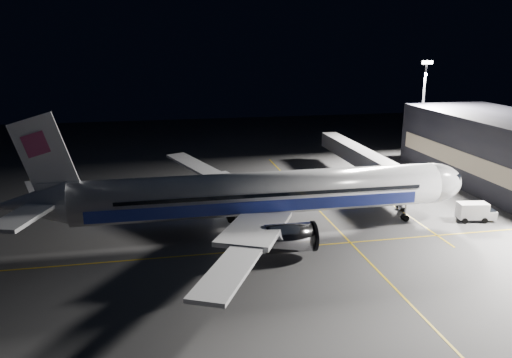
{
  "coord_description": "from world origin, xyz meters",
  "views": [
    {
      "loc": [
        -13.02,
        -60.75,
        24.55
      ],
      "look_at": [
        -0.02,
        4.4,
        6.0
      ],
      "focal_mm": 35.0,
      "sensor_mm": 36.0,
      "label": 1
    }
  ],
  "objects_px": {
    "service_truck": "(476,211)",
    "safety_cone_b": "(233,213)",
    "safety_cone_c": "(204,212)",
    "baggage_tug": "(215,197)",
    "safety_cone_a": "(245,216)",
    "jet_bridge": "(365,159)",
    "airliner": "(255,195)",
    "floodlight_mast_north": "(423,102)"
  },
  "relations": [
    {
      "from": "service_truck",
      "to": "safety_cone_b",
      "type": "height_order",
      "value": "service_truck"
    },
    {
      "from": "service_truck",
      "to": "safety_cone_c",
      "type": "relative_size",
      "value": 9.76
    },
    {
      "from": "service_truck",
      "to": "baggage_tug",
      "type": "bearing_deg",
      "value": 163.93
    },
    {
      "from": "service_truck",
      "to": "baggage_tug",
      "type": "relative_size",
      "value": 2.17
    },
    {
      "from": "baggage_tug",
      "to": "jet_bridge",
      "type": "bearing_deg",
      "value": -7.18
    },
    {
      "from": "floodlight_mast_north",
      "to": "service_truck",
      "type": "relative_size",
      "value": 3.78
    },
    {
      "from": "jet_bridge",
      "to": "safety_cone_b",
      "type": "height_order",
      "value": "jet_bridge"
    },
    {
      "from": "safety_cone_a",
      "to": "safety_cone_b",
      "type": "distance_m",
      "value": 2.42
    },
    {
      "from": "jet_bridge",
      "to": "safety_cone_a",
      "type": "distance_m",
      "value": 27.13
    },
    {
      "from": "airliner",
      "to": "safety_cone_a",
      "type": "height_order",
      "value": "airliner"
    },
    {
      "from": "baggage_tug",
      "to": "safety_cone_c",
      "type": "distance_m",
      "value": 5.89
    },
    {
      "from": "safety_cone_a",
      "to": "baggage_tug",
      "type": "bearing_deg",
      "value": 110.07
    },
    {
      "from": "service_truck",
      "to": "jet_bridge",
      "type": "bearing_deg",
      "value": 120.52
    },
    {
      "from": "service_truck",
      "to": "safety_cone_c",
      "type": "xyz_separation_m",
      "value": [
        -37.06,
        10.63,
        -1.15
      ]
    },
    {
      "from": "baggage_tug",
      "to": "safety_cone_b",
      "type": "bearing_deg",
      "value": -91.01
    },
    {
      "from": "airliner",
      "to": "service_truck",
      "type": "relative_size",
      "value": 11.24
    },
    {
      "from": "jet_bridge",
      "to": "safety_cone_c",
      "type": "height_order",
      "value": "jet_bridge"
    },
    {
      "from": "airliner",
      "to": "jet_bridge",
      "type": "distance_m",
      "value": 29.31
    },
    {
      "from": "airliner",
      "to": "jet_bridge",
      "type": "relative_size",
      "value": 1.79
    },
    {
      "from": "airliner",
      "to": "safety_cone_b",
      "type": "relative_size",
      "value": 115.56
    },
    {
      "from": "floodlight_mast_north",
      "to": "safety_cone_c",
      "type": "xyz_separation_m",
      "value": [
        -47.0,
        -23.43,
        -12.09
      ]
    },
    {
      "from": "safety_cone_a",
      "to": "safety_cone_b",
      "type": "xyz_separation_m",
      "value": [
        -1.4,
        1.97,
        -0.07
      ]
    },
    {
      "from": "floodlight_mast_north",
      "to": "baggage_tug",
      "type": "bearing_deg",
      "value": -158.05
    },
    {
      "from": "jet_bridge",
      "to": "safety_cone_c",
      "type": "relative_size",
      "value": 61.41
    },
    {
      "from": "baggage_tug",
      "to": "safety_cone_b",
      "type": "relative_size",
      "value": 4.73
    },
    {
      "from": "jet_bridge",
      "to": "airliner",
      "type": "bearing_deg",
      "value": -141.96
    },
    {
      "from": "safety_cone_b",
      "to": "baggage_tug",
      "type": "bearing_deg",
      "value": 104.88
    },
    {
      "from": "airliner",
      "to": "safety_cone_c",
      "type": "relative_size",
      "value": 109.75
    },
    {
      "from": "jet_bridge",
      "to": "floodlight_mast_north",
      "type": "relative_size",
      "value": 1.66
    },
    {
      "from": "safety_cone_a",
      "to": "safety_cone_c",
      "type": "distance_m",
      "value": 6.45
    },
    {
      "from": "floodlight_mast_north",
      "to": "service_truck",
      "type": "bearing_deg",
      "value": -106.26
    },
    {
      "from": "airliner",
      "to": "floodlight_mast_north",
      "type": "bearing_deg",
      "value": 37.91
    },
    {
      "from": "floodlight_mast_north",
      "to": "baggage_tug",
      "type": "relative_size",
      "value": 8.23
    },
    {
      "from": "floodlight_mast_north",
      "to": "safety_cone_a",
      "type": "distance_m",
      "value": 50.84
    },
    {
      "from": "safety_cone_b",
      "to": "airliner",
      "type": "bearing_deg",
      "value": -75.72
    },
    {
      "from": "airliner",
      "to": "safety_cone_c",
      "type": "height_order",
      "value": "airliner"
    },
    {
      "from": "service_truck",
      "to": "safety_cone_b",
      "type": "xyz_separation_m",
      "value": [
        -32.96,
        9.23,
        -1.16
      ]
    },
    {
      "from": "airliner",
      "to": "safety_cone_c",
      "type": "bearing_deg",
      "value": 124.69
    },
    {
      "from": "baggage_tug",
      "to": "safety_cone_c",
      "type": "xyz_separation_m",
      "value": [
        -2.29,
        -5.41,
        -0.44
      ]
    },
    {
      "from": "airliner",
      "to": "service_truck",
      "type": "height_order",
      "value": "airliner"
    },
    {
      "from": "floodlight_mast_north",
      "to": "service_truck",
      "type": "distance_m",
      "value": 37.13
    },
    {
      "from": "baggage_tug",
      "to": "safety_cone_a",
      "type": "xyz_separation_m",
      "value": [
        3.21,
        -8.78,
        -0.38
      ]
    }
  ]
}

